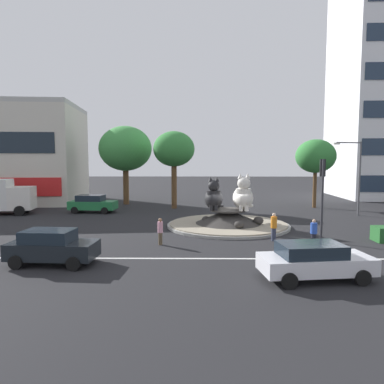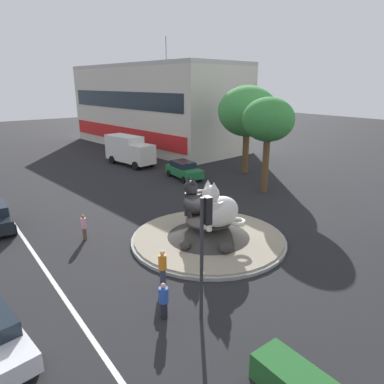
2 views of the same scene
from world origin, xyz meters
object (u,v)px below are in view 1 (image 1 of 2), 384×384
at_px(third_tree_left, 125,149).
at_px(second_tree_near_tower, 174,150).
at_px(cat_statue_black, 214,197).
at_px(streetlight_arm, 356,172).
at_px(broadleaf_tree_behind_island, 316,156).
at_px(pedestrian_orange_shirt, 274,226).
at_px(hatchback_near_shophouse, 92,203).
at_px(pedestrian_pink_shirt, 160,231).
at_px(parked_car_right, 52,247).
at_px(cat_statue_white, 243,196).
at_px(pedestrian_blue_shirt, 314,232).
at_px(traffic_light_mast, 322,184).
at_px(sedan_on_far_lane, 314,260).

bearing_deg(third_tree_left, second_tree_near_tower, -30.81).
height_order(cat_statue_black, streetlight_arm, streetlight_arm).
distance_m(broadleaf_tree_behind_island, pedestrian_orange_shirt, 17.68).
distance_m(third_tree_left, hatchback_near_shophouse, 8.48).
bearing_deg(cat_statue_black, pedestrian_orange_shirt, 39.37).
bearing_deg(second_tree_near_tower, third_tree_left, 149.19).
bearing_deg(pedestrian_pink_shirt, pedestrian_orange_shirt, 78.44).
bearing_deg(broadleaf_tree_behind_island, parked_car_right, -133.06).
bearing_deg(hatchback_near_shophouse, cat_statue_white, -23.71).
relative_size(second_tree_near_tower, pedestrian_orange_shirt, 4.54).
distance_m(pedestrian_blue_shirt, pedestrian_pink_shirt, 8.85).
height_order(streetlight_arm, pedestrian_orange_shirt, streetlight_arm).
xyz_separation_m(third_tree_left, pedestrian_blue_shirt, (14.57, -19.20, -5.35)).
xyz_separation_m(broadleaf_tree_behind_island, pedestrian_pink_shirt, (-14.36, -16.48, -4.46)).
bearing_deg(broadleaf_tree_behind_island, pedestrian_blue_shirt, -108.36).
xyz_separation_m(pedestrian_pink_shirt, hatchback_near_shophouse, (-7.66, 12.74, 0.02)).
relative_size(traffic_light_mast, pedestrian_orange_shirt, 2.90).
bearing_deg(cat_statue_white, pedestrian_pink_shirt, -42.14).
distance_m(traffic_light_mast, hatchback_near_shophouse, 21.04).
xyz_separation_m(cat_statue_black, pedestrian_pink_shirt, (-3.39, -5.77, -1.35)).
xyz_separation_m(traffic_light_mast, hatchback_near_shophouse, (-17.38, 11.56, -2.62)).
bearing_deg(streetlight_arm, broadleaf_tree_behind_island, -88.59).
relative_size(cat_statue_black, broadleaf_tree_behind_island, 0.34).
height_order(cat_statue_black, pedestrian_blue_shirt, cat_statue_black).
xyz_separation_m(streetlight_arm, parked_car_right, (-20.85, -14.93, -3.06)).
height_order(pedestrian_blue_shirt, pedestrian_orange_shirt, pedestrian_orange_shirt).
xyz_separation_m(cat_statue_black, parked_car_right, (-8.12, -9.71, -1.33)).
relative_size(streetlight_arm, pedestrian_blue_shirt, 4.24).
distance_m(second_tree_near_tower, pedestrian_blue_shirt, 18.97).
relative_size(pedestrian_blue_shirt, pedestrian_pink_shirt, 0.98).
bearing_deg(traffic_light_mast, pedestrian_pink_shirt, 107.83).
distance_m(second_tree_near_tower, streetlight_arm, 17.07).
height_order(cat_statue_white, third_tree_left, third_tree_left).
relative_size(sedan_on_far_lane, hatchback_near_shophouse, 1.07).
relative_size(traffic_light_mast, hatchback_near_shophouse, 1.12).
xyz_separation_m(cat_statue_black, hatchback_near_shophouse, (-11.05, 6.97, -1.32)).
distance_m(broadleaf_tree_behind_island, pedestrian_pink_shirt, 22.31).
bearing_deg(hatchback_near_shophouse, second_tree_near_tower, 26.80).
distance_m(cat_statue_white, parked_car_right, 14.04).
bearing_deg(cat_statue_white, second_tree_near_tower, -148.07).
height_order(second_tree_near_tower, hatchback_near_shophouse, second_tree_near_tower).
relative_size(second_tree_near_tower, third_tree_left, 0.90).
bearing_deg(pedestrian_pink_shirt, pedestrian_blue_shirt, 68.36).
distance_m(cat_statue_white, second_tree_near_tower, 12.26).
xyz_separation_m(broadleaf_tree_behind_island, hatchback_near_shophouse, (-22.03, -3.75, -4.43)).
distance_m(second_tree_near_tower, pedestrian_pink_shirt, 16.56).
bearing_deg(traffic_light_mast, cat_statue_white, 54.85).
xyz_separation_m(broadleaf_tree_behind_island, sedan_on_far_lane, (-7.40, -22.43, -4.49)).
relative_size(third_tree_left, hatchback_near_shophouse, 1.95).
xyz_separation_m(second_tree_near_tower, parked_car_right, (-4.58, -19.69, -5.11)).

